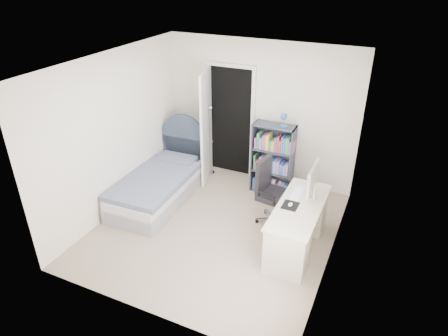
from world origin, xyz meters
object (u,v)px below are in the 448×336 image
at_px(nightstand, 197,149).
at_px(office_chair, 270,189).
at_px(bed, 161,183).
at_px(floor_lamp, 210,147).
at_px(bookcase, 273,161).
at_px(desk, 298,225).

bearing_deg(nightstand, office_chair, -30.02).
xyz_separation_m(bed, office_chair, (1.89, 0.13, 0.30)).
relative_size(floor_lamp, bookcase, 0.93).
distance_m(bed, nightstand, 1.19).
relative_size(bed, nightstand, 3.07).
bearing_deg(desk, bookcase, 121.54).
bearing_deg(nightstand, bookcase, -7.03).
bearing_deg(desk, nightstand, 147.65).
bearing_deg(office_chair, floor_lamp, 146.93).
relative_size(bookcase, desk, 1.02).
distance_m(bed, bookcase, 1.94).
distance_m(nightstand, bookcase, 1.59).
xyz_separation_m(nightstand, bookcase, (1.57, -0.19, 0.16)).
relative_size(floor_lamp, office_chair, 1.31).
height_order(floor_lamp, office_chair, floor_lamp).
bearing_deg(floor_lamp, bookcase, -5.72).
height_order(desk, office_chair, desk).
relative_size(nightstand, bookcase, 0.44).
relative_size(bookcase, office_chair, 1.42).
bearing_deg(bookcase, floor_lamp, 174.28).
relative_size(bed, bookcase, 1.34).
distance_m(floor_lamp, bookcase, 1.27).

